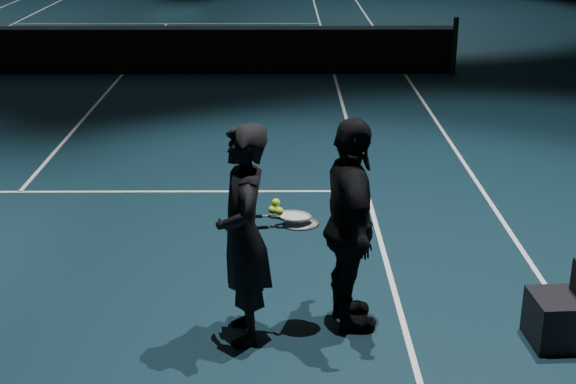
# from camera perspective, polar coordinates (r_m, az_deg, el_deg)

# --- Properties ---
(floor) EXTENTS (36.00, 36.00, 0.00)m
(floor) POSITION_cam_1_polar(r_m,az_deg,el_deg) (15.96, -11.74, 8.12)
(floor) COLOR black
(floor) RESTS_ON ground
(court_lines) EXTENTS (10.98, 23.78, 0.01)m
(court_lines) POSITION_cam_1_polar(r_m,az_deg,el_deg) (15.96, -11.74, 8.13)
(court_lines) COLOR white
(court_lines) RESTS_ON floor
(net_post_right) EXTENTS (0.10, 0.10, 1.10)m
(net_post_right) POSITION_cam_1_polar(r_m,az_deg,el_deg) (15.88, 11.75, 10.09)
(net_post_right) COLOR black
(net_post_right) RESTS_ON floor
(net_mesh) EXTENTS (12.80, 0.02, 0.86)m
(net_mesh) POSITION_cam_1_polar(r_m,az_deg,el_deg) (15.87, -11.86, 9.70)
(net_mesh) COLOR black
(net_mesh) RESTS_ON floor
(net_tape) EXTENTS (12.80, 0.03, 0.07)m
(net_tape) POSITION_cam_1_polar(r_m,az_deg,el_deg) (15.79, -11.98, 11.36)
(net_tape) COLOR white
(net_tape) RESTS_ON net_mesh
(player_a) EXTENTS (0.50, 0.69, 1.75)m
(player_a) POSITION_cam_1_polar(r_m,az_deg,el_deg) (6.14, -3.19, -3.07)
(player_a) COLOR black
(player_a) RESTS_ON floor
(player_b) EXTENTS (0.57, 1.08, 1.75)m
(player_b) POSITION_cam_1_polar(r_m,az_deg,el_deg) (6.31, 4.46, -2.43)
(player_b) COLOR black
(player_b) RESTS_ON floor
(racket_lower) EXTENTS (0.71, 0.35, 0.03)m
(racket_lower) POSITION_cam_1_polar(r_m,az_deg,el_deg) (6.20, 0.92, -2.32)
(racket_lower) COLOR black
(racket_lower) RESTS_ON player_a
(racket_upper) EXTENTS (0.71, 0.39, 0.10)m
(racket_upper) POSITION_cam_1_polar(r_m,az_deg,el_deg) (6.20, 0.39, -1.72)
(racket_upper) COLOR black
(racket_upper) RESTS_ON player_b
(tennis_balls) EXTENTS (0.12, 0.10, 0.12)m
(tennis_balls) POSITION_cam_1_polar(r_m,az_deg,el_deg) (6.11, -0.87, -1.16)
(tennis_balls) COLOR #B3D22C
(tennis_balls) RESTS_ON racket_upper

